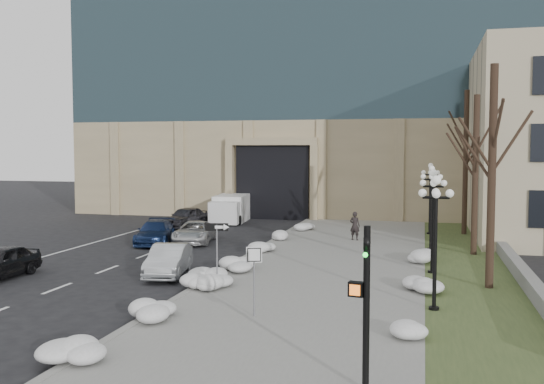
% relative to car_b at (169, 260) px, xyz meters
% --- Properties ---
extents(ground, '(160.00, 160.00, 0.00)m').
position_rel_car_b_xyz_m(ground, '(3.13, -9.43, -0.70)').
color(ground, black).
rests_on(ground, ground).
extents(sidewalk, '(9.00, 40.00, 0.12)m').
position_rel_car_b_xyz_m(sidewalk, '(6.63, 4.57, -0.64)').
color(sidewalk, gray).
rests_on(sidewalk, ground).
extents(curb, '(0.30, 40.00, 0.14)m').
position_rel_car_b_xyz_m(curb, '(2.13, 4.57, -0.63)').
color(curb, gray).
rests_on(curb, ground).
extents(grass_strip, '(4.00, 40.00, 0.10)m').
position_rel_car_b_xyz_m(grass_strip, '(13.13, 4.57, -0.65)').
color(grass_strip, '#374723').
rests_on(grass_strip, ground).
extents(stone_wall, '(0.50, 30.00, 0.70)m').
position_rel_car_b_xyz_m(stone_wall, '(15.13, 6.57, -0.35)').
color(stone_wall, gray).
rests_on(stone_wall, ground).
extents(office_tower, '(40.00, 24.70, 36.00)m').
position_rel_car_b_xyz_m(office_tower, '(1.12, 34.15, 17.80)').
color(office_tower, tan).
rests_on(office_tower, ground).
extents(car_b, '(2.31, 4.43, 1.39)m').
position_rel_car_b_xyz_m(car_b, '(0.00, 0.00, 0.00)').
color(car_b, '#B7BCC0').
rests_on(car_b, ground).
extents(car_c, '(2.98, 5.02, 1.36)m').
position_rel_car_b_xyz_m(car_c, '(-4.60, 8.47, -0.01)').
color(car_c, navy).
rests_on(car_c, ground).
extents(car_d, '(2.85, 4.90, 1.28)m').
position_rel_car_b_xyz_m(car_d, '(-2.43, 9.35, -0.05)').
color(car_d, silver).
rests_on(car_d, ground).
extents(car_e, '(2.44, 4.56, 1.48)m').
position_rel_car_b_xyz_m(car_e, '(-5.76, 16.11, 0.04)').
color(car_e, '#313036').
rests_on(car_e, ground).
extents(pedestrian, '(0.73, 0.57, 1.75)m').
position_rel_car_b_xyz_m(pedestrian, '(6.96, 12.03, 0.30)').
color(pedestrian, black).
rests_on(pedestrian, sidewalk).
extents(box_truck, '(2.89, 6.73, 2.08)m').
position_rel_car_b_xyz_m(box_truck, '(-3.65, 20.47, 0.31)').
color(box_truck, silver).
rests_on(box_truck, ground).
extents(one_way_sign, '(1.00, 0.34, 2.66)m').
position_rel_car_b_xyz_m(one_way_sign, '(3.04, -1.67, 1.50)').
color(one_way_sign, slate).
rests_on(one_way_sign, ground).
extents(keep_sign, '(0.51, 0.22, 2.44)m').
position_rel_car_b_xyz_m(keep_sign, '(5.63, -5.83, 1.10)').
color(keep_sign, slate).
rests_on(keep_sign, ground).
extents(traffic_signal, '(0.67, 0.89, 3.92)m').
position_rel_car_b_xyz_m(traffic_signal, '(9.76, -11.16, 1.25)').
color(traffic_signal, black).
rests_on(traffic_signal, ground).
extents(snow_clump_a, '(1.10, 1.60, 0.36)m').
position_rel_car_b_xyz_m(snow_clump_a, '(2.23, -11.07, -0.40)').
color(snow_clump_a, silver).
rests_on(snow_clump_a, sidewalk).
extents(snow_clump_b, '(1.10, 1.60, 0.36)m').
position_rel_car_b_xyz_m(snow_clump_b, '(2.38, -7.00, -0.40)').
color(snow_clump_b, silver).
rests_on(snow_clump_b, sidewalk).
extents(snow_clump_c, '(1.10, 1.60, 0.36)m').
position_rel_car_b_xyz_m(snow_clump_c, '(2.74, -2.40, -0.40)').
color(snow_clump_c, silver).
rests_on(snow_clump_c, sidewalk).
extents(snow_clump_d, '(1.10, 1.60, 0.36)m').
position_rel_car_b_xyz_m(snow_clump_d, '(2.67, 1.54, -0.40)').
color(snow_clump_d, silver).
rests_on(snow_clump_d, sidewalk).
extents(snow_clump_e, '(1.10, 1.60, 0.36)m').
position_rel_car_b_xyz_m(snow_clump_e, '(2.62, 6.62, -0.40)').
color(snow_clump_e, silver).
rests_on(snow_clump_e, sidewalk).
extents(snow_clump_f, '(1.10, 1.60, 0.36)m').
position_rel_car_b_xyz_m(snow_clump_f, '(2.74, 10.98, -0.40)').
color(snow_clump_f, silver).
rests_on(snow_clump_f, sidewalk).
extents(snow_clump_g, '(1.10, 1.60, 0.36)m').
position_rel_car_b_xyz_m(snow_clump_g, '(2.82, 15.64, -0.40)').
color(snow_clump_g, silver).
rests_on(snow_clump_g, sidewalk).
extents(snow_clump_h, '(1.10, 1.60, 0.36)m').
position_rel_car_b_xyz_m(snow_clump_h, '(10.50, -6.83, -0.40)').
color(snow_clump_h, silver).
rests_on(snow_clump_h, sidewalk).
extents(snow_clump_i, '(1.10, 1.60, 0.36)m').
position_rel_car_b_xyz_m(snow_clump_i, '(11.03, -0.88, -0.40)').
color(snow_clump_i, silver).
rests_on(snow_clump_i, sidewalk).
extents(snow_clump_j, '(1.10, 1.60, 0.36)m').
position_rel_car_b_xyz_m(snow_clump_j, '(10.83, 5.55, -0.40)').
color(snow_clump_j, silver).
rests_on(snow_clump_j, sidewalk).
extents(snow_clump_k, '(1.10, 1.60, 0.36)m').
position_rel_car_b_xyz_m(snow_clump_k, '(2.35, -2.36, -0.40)').
color(snow_clump_k, silver).
rests_on(snow_clump_k, sidewalk).
extents(snow_clump_l, '(1.10, 1.60, 0.36)m').
position_rel_car_b_xyz_m(snow_clump_l, '(2.28, -1.39, -0.40)').
color(snow_clump_l, silver).
rests_on(snow_clump_l, sidewalk).
extents(lamppost_a, '(1.18, 1.18, 4.76)m').
position_rel_car_b_xyz_m(lamppost_a, '(11.43, -3.43, 2.38)').
color(lamppost_a, black).
rests_on(lamppost_a, ground).
extents(lamppost_b, '(1.18, 1.18, 4.76)m').
position_rel_car_b_xyz_m(lamppost_b, '(11.43, 3.07, 2.38)').
color(lamppost_b, black).
rests_on(lamppost_b, ground).
extents(lamppost_c, '(1.18, 1.18, 4.76)m').
position_rel_car_b_xyz_m(lamppost_c, '(11.43, 9.57, 2.38)').
color(lamppost_c, black).
rests_on(lamppost_c, ground).
extents(lamppost_d, '(1.18, 1.18, 4.76)m').
position_rel_car_b_xyz_m(lamppost_d, '(11.43, 16.07, 2.38)').
color(lamppost_d, black).
rests_on(lamppost_d, ground).
extents(tree_near, '(3.20, 3.20, 9.00)m').
position_rel_car_b_xyz_m(tree_near, '(13.63, 0.57, 5.13)').
color(tree_near, black).
rests_on(tree_near, ground).
extents(tree_mid, '(3.20, 3.20, 8.50)m').
position_rel_car_b_xyz_m(tree_mid, '(13.63, 8.57, 4.81)').
color(tree_mid, black).
rests_on(tree_mid, ground).
extents(tree_far, '(3.20, 3.20, 9.50)m').
position_rel_car_b_xyz_m(tree_far, '(13.63, 16.57, 5.46)').
color(tree_far, black).
rests_on(tree_far, ground).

